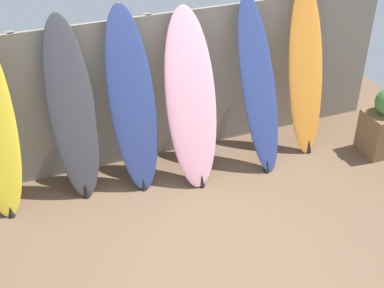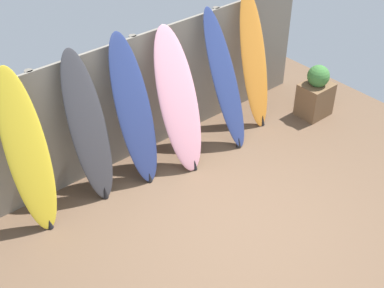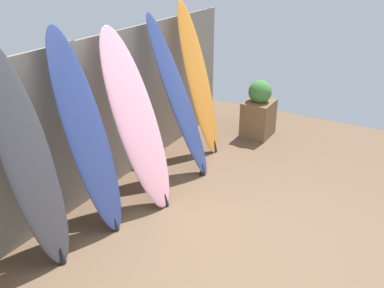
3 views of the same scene
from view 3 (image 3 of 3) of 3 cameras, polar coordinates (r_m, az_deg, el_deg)
The scene contains 8 objects.
ground at distance 4.22m, azimuth 7.75°, elevation -14.25°, with size 7.68×7.68×0.00m, color brown.
fence_back at distance 4.74m, azimuth -14.54°, elevation 2.39°, with size 6.08×0.11×1.80m.
surfboard_charcoal_1 at distance 3.87m, azimuth -20.91°, elevation -2.31°, with size 0.51×0.54×2.00m.
surfboard_navy_2 at distance 4.20m, azimuth -13.79°, elevation 1.05°, with size 0.54×0.62×2.03m.
surfboard_pink_3 at distance 4.60m, azimuth -7.40°, elevation 3.10°, with size 0.66×0.87×1.94m.
surfboard_navy_4 at distance 5.23m, azimuth -1.81°, elevation 6.12°, with size 0.50×0.86×1.97m.
surfboard_orange_5 at distance 5.84m, azimuth 0.87°, elevation 8.39°, with size 0.52×0.70×2.03m.
planter_box at distance 6.54m, azimuth 8.88°, elevation 4.32°, with size 0.49×0.41×0.87m.
Camera 3 is at (-3.09, -1.14, 2.64)m, focal length 40.00 mm.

